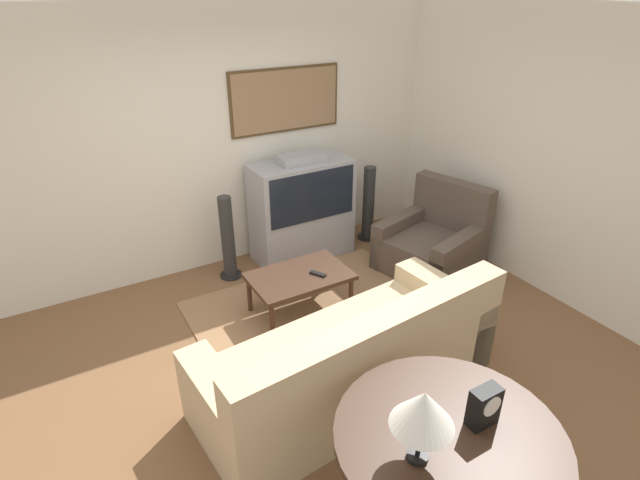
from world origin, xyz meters
TOP-DOWN VIEW (x-y plane):
  - ground_plane at (0.00, 0.00)m, footprint 12.00×12.00m
  - wall_back at (0.01, 2.13)m, footprint 12.00×0.10m
  - wall_right at (2.63, 0.00)m, footprint 0.06×12.00m
  - area_rug at (0.40, 0.70)m, footprint 2.24×1.62m
  - tv at (0.84, 1.76)m, footprint 1.11×0.51m
  - couch at (0.10, -0.37)m, footprint 2.36×1.13m
  - armchair at (1.94, 0.80)m, footprint 1.14×1.11m
  - coffee_table at (0.27, 0.77)m, footprint 0.92×0.59m
  - console_table at (-0.05, -1.50)m, footprint 1.22×1.22m
  - table_lamp at (-0.29, -1.52)m, footprint 0.31×0.31m
  - mantel_clock at (0.14, -1.52)m, footprint 0.17×0.10m
  - remote at (0.42, 0.68)m, footprint 0.12×0.16m
  - speaker_tower_left at (-0.06, 1.74)m, footprint 0.24×0.24m
  - speaker_tower_right at (1.74, 1.74)m, footprint 0.24×0.24m

SIDE VIEW (x-z plane):
  - ground_plane at x=0.00m, z-range 0.00..0.00m
  - area_rug at x=0.40m, z-range 0.00..0.01m
  - armchair at x=1.94m, z-range -0.18..0.75m
  - couch at x=0.10m, z-range -0.14..0.76m
  - coffee_table at x=0.27m, z-range 0.17..0.59m
  - remote at x=0.42m, z-range 0.42..0.44m
  - speaker_tower_left at x=-0.06m, z-range -0.03..0.89m
  - speaker_tower_right at x=1.74m, z-range -0.03..0.89m
  - tv at x=0.84m, z-range -0.03..1.18m
  - console_table at x=-0.05m, z-range 0.31..1.05m
  - mantel_clock at x=0.14m, z-range 0.74..0.98m
  - table_lamp at x=-0.29m, z-range 0.85..1.28m
  - wall_right at x=2.63m, z-range 0.00..2.70m
  - wall_back at x=0.01m, z-range 0.01..2.71m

